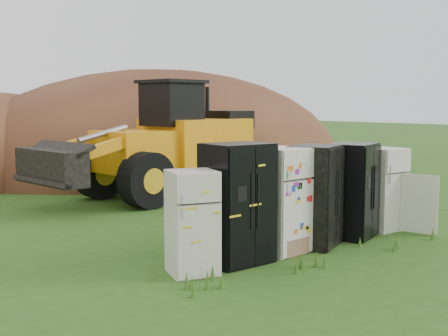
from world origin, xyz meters
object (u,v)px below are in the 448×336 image
at_px(fridge_open_door, 383,189).
at_px(wheel_loader, 149,140).
at_px(fridge_sticker, 281,200).
at_px(fridge_leftmost, 192,222).
at_px(fridge_black_side, 237,203).
at_px(fridge_dark_mid, 315,196).
at_px(fridge_black_right, 352,191).

bearing_deg(fridge_open_door, wheel_loader, 109.01).
height_order(fridge_sticker, wheel_loader, wheel_loader).
height_order(fridge_leftmost, fridge_open_door, fridge_open_door).
bearing_deg(fridge_leftmost, fridge_black_side, 19.87).
bearing_deg(fridge_open_door, fridge_dark_mid, -175.95).
bearing_deg(wheel_loader, fridge_black_side, -115.55).
xyz_separation_m(fridge_leftmost, fridge_dark_mid, (2.73, 0.02, 0.13)).
height_order(fridge_leftmost, fridge_black_right, fridge_black_right).
height_order(fridge_black_right, wheel_loader, wheel_loader).
relative_size(fridge_dark_mid, fridge_open_door, 1.09).
distance_m(fridge_leftmost, fridge_dark_mid, 2.73).
bearing_deg(wheel_loader, fridge_leftmost, -122.64).
height_order(fridge_leftmost, fridge_sticker, fridge_sticker).
relative_size(fridge_dark_mid, wheel_loader, 0.27).
bearing_deg(wheel_loader, fridge_dark_mid, -99.70).
distance_m(fridge_sticker, fridge_open_door, 2.92).
bearing_deg(fridge_sticker, fridge_open_door, -4.43).
distance_m(fridge_dark_mid, fridge_open_door, 2.13).
relative_size(fridge_black_side, wheel_loader, 0.29).
distance_m(fridge_black_side, fridge_sticker, 1.02).
distance_m(fridge_dark_mid, wheel_loader, 6.34).
xyz_separation_m(fridge_black_side, fridge_open_door, (3.93, 0.03, -0.13)).
height_order(fridge_sticker, fridge_black_right, fridge_sticker).
bearing_deg(fridge_open_door, fridge_black_side, -177.15).
height_order(fridge_sticker, fridge_open_door, fridge_sticker).
distance_m(fridge_leftmost, fridge_black_side, 0.94).
distance_m(fridge_leftmost, wheel_loader, 7.03).
relative_size(fridge_leftmost, fridge_dark_mid, 0.86).
xyz_separation_m(fridge_leftmost, fridge_sticker, (1.94, 0.08, 0.12)).
relative_size(fridge_leftmost, wheel_loader, 0.24).
relative_size(fridge_black_side, fridge_sticker, 1.07).
bearing_deg(fridge_black_side, wheel_loader, 72.12).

